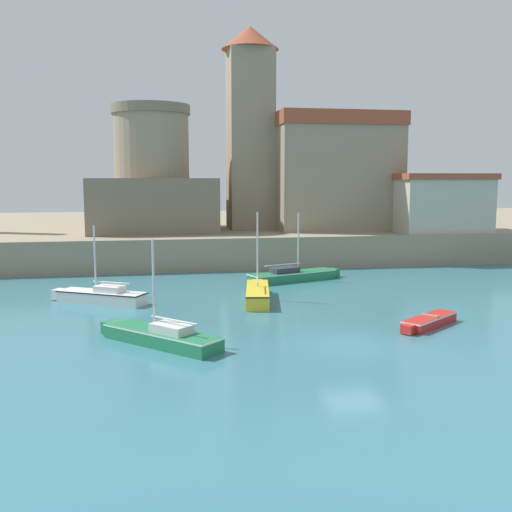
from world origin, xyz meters
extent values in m
plane|color=teal|center=(0.00, 0.00, 0.00)|extent=(200.00, 200.00, 0.00)
cube|color=gray|center=(0.00, 41.11, 1.26)|extent=(120.00, 40.00, 2.53)
cube|color=white|center=(-11.12, 10.82, 0.34)|extent=(5.17, 3.76, 0.68)
cube|color=white|center=(-13.63, 12.26, 0.34)|extent=(0.92, 0.97, 0.57)
cube|color=black|center=(-11.12, 10.82, 0.64)|extent=(5.22, 3.80, 0.07)
cylinder|color=silver|center=(-11.46, 11.01, 2.54)|extent=(0.10, 0.10, 3.73)
cylinder|color=silver|center=(-10.56, 10.50, 1.23)|extent=(2.06, 1.22, 0.08)
cube|color=silver|center=(-10.67, 10.56, 0.86)|extent=(1.83, 1.61, 0.36)
cube|color=yellow|center=(-2.35, 9.70, 0.40)|extent=(2.22, 5.62, 0.81)
cube|color=yellow|center=(-1.81, 12.67, 0.40)|extent=(0.79, 0.68, 0.69)
cube|color=black|center=(-2.35, 9.70, 0.77)|extent=(2.24, 5.67, 0.07)
cylinder|color=silver|center=(-2.28, 10.10, 2.97)|extent=(0.10, 0.10, 4.31)
cylinder|color=silver|center=(-2.47, 9.02, 1.36)|extent=(0.52, 2.44, 0.08)
cube|color=#237A4C|center=(1.27, 16.11, 0.32)|extent=(6.49, 3.55, 0.65)
cube|color=#237A4C|center=(4.57, 17.32, 0.32)|extent=(0.88, 0.96, 0.55)
cube|color=white|center=(1.27, 16.11, 0.61)|extent=(6.56, 3.58, 0.07)
cylinder|color=silver|center=(1.72, 16.28, 2.68)|extent=(0.10, 0.10, 4.06)
cylinder|color=silver|center=(0.52, 15.84, 1.20)|extent=(2.73, 1.07, 0.08)
cube|color=#333842|center=(0.67, 15.89, 0.83)|extent=(2.15, 1.60, 0.36)
cube|color=#237A4C|center=(-7.98, 1.50, 0.31)|extent=(4.97, 5.13, 0.62)
cube|color=#237A4C|center=(-10.18, 3.81, 0.31)|extent=(1.00, 1.00, 0.53)
cube|color=white|center=(-7.98, 1.50, 0.58)|extent=(5.02, 5.18, 0.07)
cylinder|color=silver|center=(-8.28, 1.81, 2.56)|extent=(0.10, 0.10, 3.87)
cylinder|color=silver|center=(-7.49, 0.98, 1.17)|extent=(1.84, 1.93, 0.08)
cube|color=silver|center=(-7.59, 1.08, 0.80)|extent=(1.90, 1.93, 0.36)
cube|color=red|center=(4.71, 2.52, 0.24)|extent=(3.59, 3.04, 0.48)
cube|color=red|center=(3.04, 1.26, 0.24)|extent=(0.69, 0.71, 0.41)
cube|color=white|center=(4.71, 2.52, 0.44)|extent=(3.62, 3.07, 0.07)
cube|color=#997F5B|center=(4.71, 2.52, 0.52)|extent=(0.67, 0.80, 0.08)
cube|color=gray|center=(8.00, 32.24, 7.02)|extent=(10.72, 15.05, 8.99)
cube|color=#9E472D|center=(8.00, 32.24, 12.12)|extent=(10.93, 15.36, 1.20)
cube|color=gray|center=(0.70, 29.99, 10.39)|extent=(3.88, 3.88, 15.72)
cone|color=#9E472D|center=(0.70, 29.99, 19.25)|extent=(5.04, 5.04, 2.00)
cube|color=#796C57|center=(-8.00, 29.61, 4.80)|extent=(10.58, 10.58, 4.54)
cylinder|color=gray|center=(-8.00, 29.61, 7.50)|extent=(6.40, 6.40, 9.95)
cylinder|color=#796C57|center=(-8.00, 29.61, 12.88)|extent=(6.72, 6.72, 0.80)
cube|color=#BCB29E|center=(16.00, 24.44, 4.74)|extent=(7.65, 6.02, 4.43)
cube|color=#9E472D|center=(16.00, 24.44, 7.21)|extent=(8.03, 6.32, 0.50)
camera|label=1|loc=(-8.44, -23.54, 6.99)|focal=42.00mm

